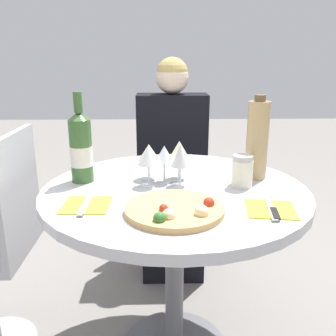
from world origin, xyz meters
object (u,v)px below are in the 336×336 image
dining_table (175,219)px  wine_bottle (81,148)px  tall_carafe (257,140)px  chair_behind_diner (172,183)px  pizza_large (175,210)px  seated_diner (172,180)px

dining_table → wine_bottle: bearing=166.9°
dining_table → tall_carafe: bearing=18.6°
dining_table → chair_behind_diner: (0.02, 0.85, -0.15)m
pizza_large → wine_bottle: 0.48m
seated_diner → wine_bottle: (-0.37, -0.62, 0.34)m
seated_diner → pizza_large: (-0.02, -0.94, 0.22)m
pizza_large → wine_bottle: (-0.34, 0.32, 0.12)m
chair_behind_diner → tall_carafe: tall_carafe is taller
pizza_large → tall_carafe: 0.50m
seated_diner → pizza_large: 0.97m
pizza_large → dining_table: bearing=88.0°
tall_carafe → wine_bottle: bearing=-177.7°
pizza_large → tall_carafe: bearing=46.2°
seated_diner → pizza_large: size_ratio=3.86×
chair_behind_diner → wine_bottle: size_ratio=2.74×
dining_table → pizza_large: (-0.01, -0.24, 0.14)m
chair_behind_diner → tall_carafe: bearing=112.6°
seated_diner → tall_carafe: seated_diner is taller
tall_carafe → seated_diner: bearing=117.2°
chair_behind_diner → tall_carafe: 0.91m
seated_diner → wine_bottle: seated_diner is taller
dining_table → chair_behind_diner: 0.86m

